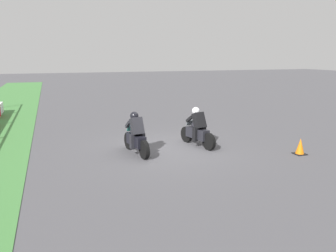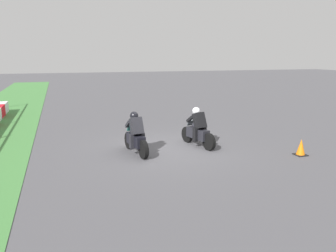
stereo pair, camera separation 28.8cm
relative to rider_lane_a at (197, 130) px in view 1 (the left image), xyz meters
The scene contains 4 objects.
ground_plane 1.36m from the rider_lane_a, 90.93° to the left, with size 120.00×120.00×0.00m, color #4E4D52.
rider_lane_a is the anchor object (origin of this frame).
rider_lane_b 2.51m from the rider_lane_a, 95.39° to the left, with size 2.04×0.60×1.51m.
traffic_cone 3.75m from the rider_lane_a, 127.29° to the right, with size 0.40×0.40×0.58m.
Camera 1 is at (-11.43, 4.06, 3.44)m, focal length 35.67 mm.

